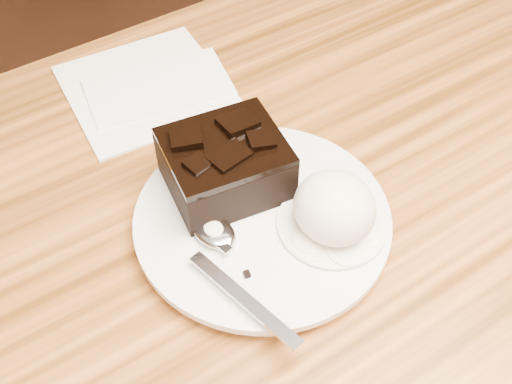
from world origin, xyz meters
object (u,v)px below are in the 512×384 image
ice_cream_scoop (334,208)px  napkin (146,87)px  brownie (225,167)px  plate (262,222)px  spoon (214,233)px

ice_cream_scoop → napkin: 0.27m
brownie → napkin: bearing=87.2°
plate → spoon: (-0.05, 0.00, 0.01)m
plate → spoon: spoon is taller
plate → brownie: bearing=99.0°
brownie → ice_cream_scoop: size_ratio=1.39×
plate → ice_cream_scoop: size_ratio=3.12×
ice_cream_scoop → plate: bearing=136.2°
brownie → napkin: 0.18m
ice_cream_scoop → napkin: ice_cream_scoop is taller
brownie → spoon: brownie is taller
plate → napkin: 0.23m
plate → napkin: plate is taller
brownie → spoon: (-0.04, -0.04, -0.02)m
ice_cream_scoop → brownie: bearing=119.8°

